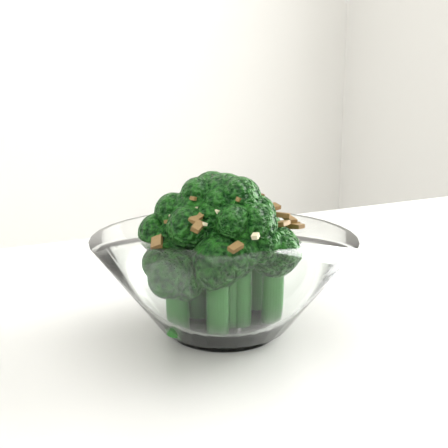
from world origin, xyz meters
TOP-DOWN VIEW (x-y plane):
  - table at (0.14, 0.10)m, footprint 1.27×0.91m
  - broccoli_dish at (0.13, 0.15)m, footprint 0.21×0.21m

SIDE VIEW (x-z plane):
  - table at x=0.14m, z-range 0.31..1.06m
  - broccoli_dish at x=0.13m, z-range 0.74..0.87m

